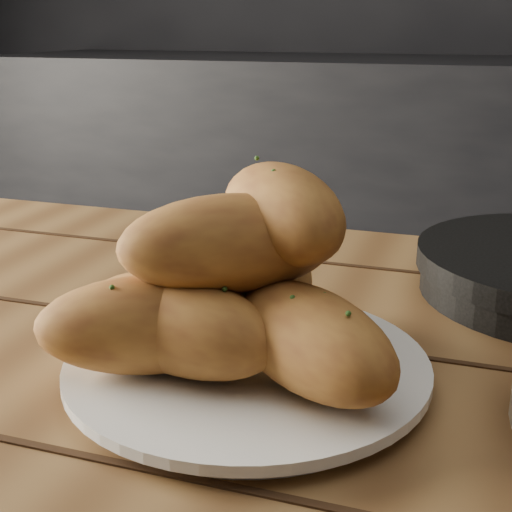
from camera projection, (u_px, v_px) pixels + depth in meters
The scene contains 3 objects.
counter at pixel (454, 217), 2.11m from camera, with size 2.80×0.60×0.90m, color black.
plate at pixel (247, 369), 0.52m from camera, with size 0.26×0.26×0.02m.
bread_rolls at pixel (235, 289), 0.50m from camera, with size 0.28×0.24×0.14m.
Camera 1 is at (0.09, -0.42, 1.00)m, focal length 50.00 mm.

